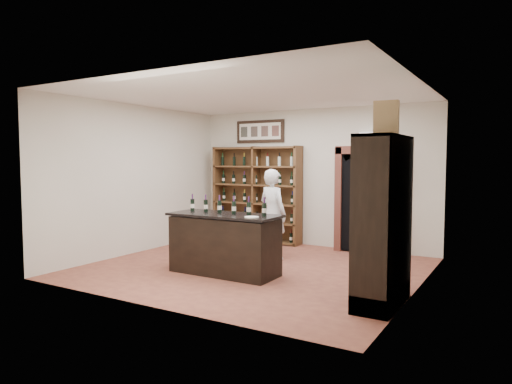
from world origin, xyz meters
TOP-DOWN VIEW (x-y plane):
  - floor at (0.00, 0.00)m, footprint 5.50×5.50m
  - ceiling at (0.00, 0.00)m, footprint 5.50×5.50m
  - wall_back at (0.00, 2.50)m, footprint 5.50×0.04m
  - wall_left at (-2.75, 0.00)m, footprint 0.04×5.00m
  - wall_right at (2.75, 0.00)m, footprint 0.04×5.00m
  - wine_shelf at (-1.30, 2.33)m, footprint 2.20×0.38m
  - framed_picture at (-1.30, 2.47)m, footprint 1.25×0.04m
  - arched_doorway at (1.25, 2.33)m, footprint 1.17×0.35m
  - emergency_light at (1.25, 2.42)m, footprint 0.30×0.10m
  - tasting_counter at (-0.20, -0.60)m, footprint 1.88×0.78m
  - counter_bottle_0 at (-0.92, -0.53)m, footprint 0.07×0.07m
  - counter_bottle_1 at (-0.63, -0.53)m, footprint 0.07×0.07m
  - counter_bottle_2 at (-0.34, -0.53)m, footprint 0.07×0.07m
  - counter_bottle_3 at (-0.06, -0.53)m, footprint 0.07×0.07m
  - counter_bottle_4 at (0.23, -0.53)m, footprint 0.07×0.07m
  - counter_bottle_5 at (0.52, -0.53)m, footprint 0.07×0.07m
  - side_cabinet at (2.52, -0.90)m, footprint 0.48×1.20m
  - shopkeeper at (-0.09, 0.87)m, footprint 0.71×0.56m
  - plate at (0.46, -0.81)m, footprint 0.22×0.22m
  - wine_crate at (2.52, -0.93)m, footprint 0.31×0.15m

SIDE VIEW (x-z plane):
  - floor at x=0.00m, z-range 0.00..0.00m
  - tasting_counter at x=-0.20m, z-range -0.01..0.99m
  - side_cabinet at x=2.52m, z-range -0.35..1.85m
  - shopkeeper at x=-0.09m, z-range 0.00..1.71m
  - plate at x=0.46m, z-range 1.00..1.02m
  - wine_shelf at x=-1.30m, z-range 0.00..2.20m
  - counter_bottle_0 at x=-0.92m, z-range 0.96..1.26m
  - counter_bottle_1 at x=-0.63m, z-range 0.96..1.26m
  - counter_bottle_2 at x=-0.34m, z-range 0.96..1.26m
  - counter_bottle_3 at x=-0.06m, z-range 0.96..1.26m
  - counter_bottle_4 at x=0.23m, z-range 0.96..1.26m
  - counter_bottle_5 at x=0.52m, z-range 0.96..1.26m
  - arched_doorway at x=1.25m, z-range 0.05..2.22m
  - wall_back at x=0.00m, z-range 0.00..3.00m
  - wall_left at x=-2.75m, z-range 0.00..3.00m
  - wall_right at x=2.75m, z-range 0.00..3.00m
  - emergency_light at x=1.25m, z-range 2.35..2.45m
  - wine_crate at x=2.52m, z-range 2.20..2.63m
  - framed_picture at x=-1.30m, z-range 2.29..2.81m
  - ceiling at x=0.00m, z-range 3.00..3.00m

